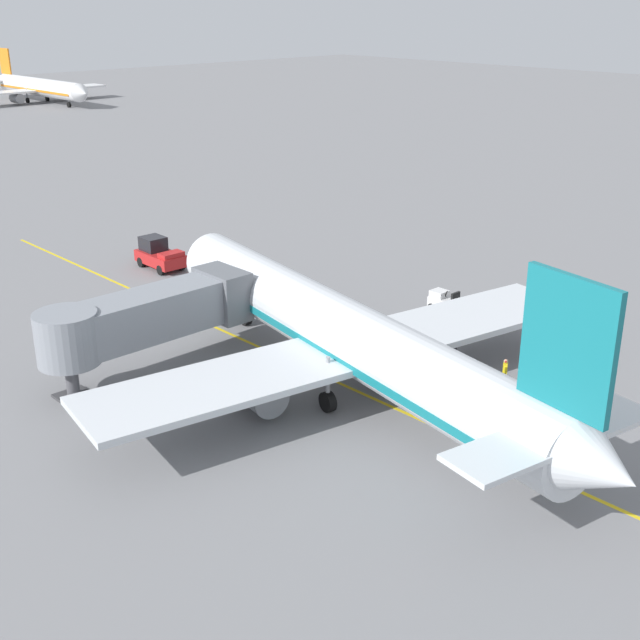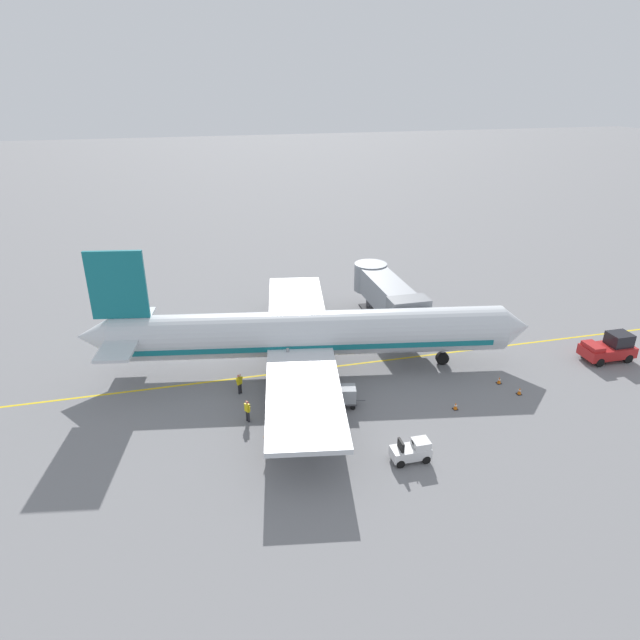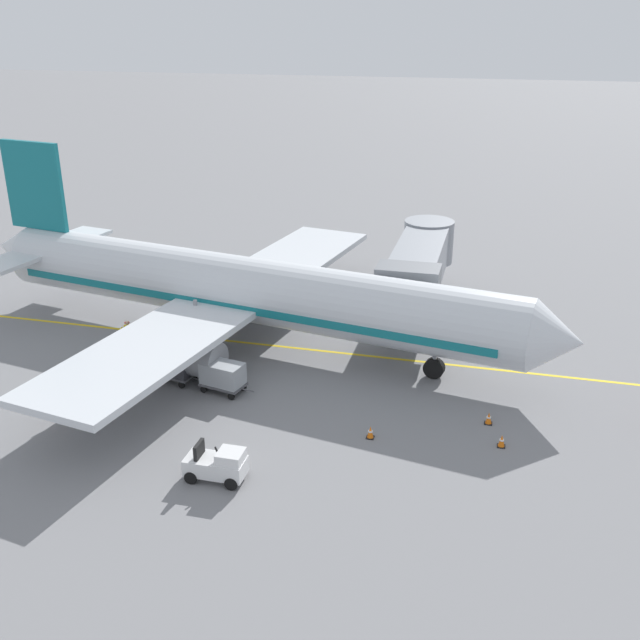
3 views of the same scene
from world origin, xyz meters
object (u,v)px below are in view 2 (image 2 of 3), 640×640
safety_cone_wing_tip (456,406)px  safety_cone_nose_left (499,380)px  jet_bridge (387,293)px  baggage_cart_second_in_train (302,396)px  parked_airliner (308,334)px  ground_crew_wing_walker (247,410)px  safety_cone_nose_right (520,391)px  ground_crew_loader (240,383)px  baggage_tug_lead (412,451)px  baggage_cart_front (342,395)px  ground_crew_marshaller (269,443)px  pushback_tractor (609,348)px

safety_cone_wing_tip → safety_cone_nose_left: bearing=116.9°
jet_bridge → baggage_cart_second_in_train: bearing=-42.1°
parked_airliner → safety_cone_wing_tip: (8.76, 9.17, -2.90)m
ground_crew_wing_walker → safety_cone_nose_right: bearing=85.9°
ground_crew_wing_walker → baggage_cart_second_in_train: bearing=101.5°
ground_crew_loader → safety_cone_nose_left: ground_crew_loader is taller
baggage_tug_lead → safety_cone_nose_right: baggage_tug_lead is taller
baggage_tug_lead → safety_cone_nose_right: size_ratio=4.24×
baggage_cart_front → ground_crew_marshaller: (4.54, -6.20, 0.00)m
baggage_cart_front → safety_cone_wing_tip: bearing=72.6°
baggage_cart_second_in_train → safety_cone_nose_right: size_ratio=5.05×
jet_bridge → baggage_cart_second_in_train: jet_bridge is taller
baggage_cart_front → baggage_cart_second_in_train: bearing=-100.2°
ground_crew_wing_walker → pushback_tractor: bearing=93.3°
ground_crew_wing_walker → safety_cone_nose_right: size_ratio=2.86×
ground_crew_marshaller → safety_cone_nose_left: (-4.61, 19.43, -0.66)m
jet_bridge → safety_cone_wing_tip: jet_bridge is taller
ground_crew_wing_walker → ground_crew_loader: (-3.92, -0.11, 0.00)m
ground_crew_wing_walker → safety_cone_nose_left: bearing=91.1°
baggage_cart_second_in_train → ground_crew_loader: bearing=-125.8°
pushback_tractor → jet_bridge: bearing=-124.7°
baggage_tug_lead → safety_cone_nose_left: 12.92m
baggage_cart_second_in_train → safety_cone_wing_tip: size_ratio=5.05×
ground_crew_wing_walker → safety_cone_nose_left: (-0.39, 20.28, -0.66)m
baggage_tug_lead → ground_crew_marshaller: (-2.71, -8.79, 0.24)m
baggage_tug_lead → ground_crew_wing_walker: size_ratio=1.48×
jet_bridge → baggage_cart_second_in_train: size_ratio=4.33×
baggage_cart_second_in_train → ground_crew_wing_walker: 4.23m
pushback_tractor → baggage_tug_lead: size_ratio=1.76×
pushback_tractor → ground_crew_loader: 31.80m
safety_cone_nose_left → ground_crew_loader: bearing=-99.8°
parked_airliner → baggage_cart_front: parked_airliner is taller
parked_airliner → ground_crew_marshaller: bearing=-25.4°
baggage_cart_second_in_train → safety_cone_wing_tip: baggage_cart_second_in_train is taller
jet_bridge → baggage_cart_front: bearing=-32.6°
ground_crew_loader → ground_crew_marshaller: bearing=6.7°
jet_bridge → safety_cone_wing_tip: (15.37, -0.12, -3.16)m
ground_crew_marshaller → pushback_tractor: bearing=101.1°
baggage_tug_lead → safety_cone_nose_right: 12.52m
ground_crew_loader → baggage_cart_second_in_train: bearing=54.2°
ground_crew_wing_walker → safety_cone_wing_tip: bearing=81.7°
parked_airliner → safety_cone_nose_left: (6.15, 14.31, -2.90)m
ground_crew_loader → safety_cone_nose_left: bearing=80.2°
pushback_tractor → safety_cone_nose_right: bearing=-72.8°
pushback_tractor → baggage_cart_front: 24.61m
baggage_cart_front → safety_cone_nose_right: baggage_cart_front is taller
baggage_tug_lead → parked_airliner: bearing=-164.7°
jet_bridge → ground_crew_loader: 18.10m
baggage_cart_front → ground_crew_wing_walker: ground_crew_wing_walker is taller
baggage_cart_second_in_train → safety_cone_nose_right: (2.34, 16.77, -0.66)m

